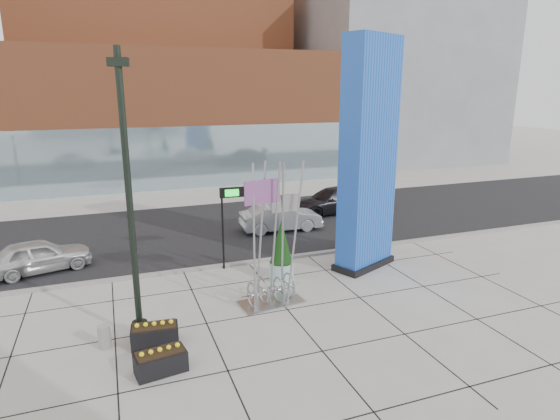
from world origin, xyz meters
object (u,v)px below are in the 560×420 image
object	(u,v)px
public_art_sculpture	(271,268)
overhead_street_sign	(236,199)
concrete_bollard	(104,337)
car_silver_mid	(281,218)
blue_pylon	(368,161)
car_white_west	(39,256)
lamp_post	(132,229)

from	to	relation	value
public_art_sculpture	overhead_street_sign	size ratio (longest dim) A/B	1.46
concrete_bollard	car_silver_mid	distance (m)	13.68
blue_pylon	overhead_street_sign	xyz separation A→B (m)	(-5.44, 1.90, -1.66)
public_art_sculpture	car_silver_mid	world-z (taller)	public_art_sculpture
public_art_sculpture	concrete_bollard	world-z (taller)	public_art_sculpture
blue_pylon	car_white_west	xyz separation A→B (m)	(-13.78, 4.33, -4.11)
blue_pylon	public_art_sculpture	bearing A→B (deg)	178.11
public_art_sculpture	overhead_street_sign	distance (m)	4.42
blue_pylon	lamp_post	xyz separation A→B (m)	(-10.06, -3.08, -1.15)
overhead_street_sign	lamp_post	bearing A→B (deg)	-129.92
car_white_west	car_silver_mid	size ratio (longest dim) A/B	0.93
lamp_post	concrete_bollard	distance (m)	3.51
concrete_bollard	car_white_west	bearing A→B (deg)	109.00
public_art_sculpture	car_silver_mid	bearing A→B (deg)	61.22
car_silver_mid	concrete_bollard	bearing A→B (deg)	138.57
car_white_west	car_silver_mid	world-z (taller)	car_silver_mid
public_art_sculpture	car_silver_mid	distance (m)	9.36
overhead_street_sign	car_silver_mid	bearing A→B (deg)	53.19
blue_pylon	car_white_west	bearing A→B (deg)	138.28
lamp_post	concrete_bollard	bearing A→B (deg)	-166.71
overhead_street_sign	car_silver_mid	xyz separation A→B (m)	(3.81, 4.58, -2.42)
overhead_street_sign	car_white_west	bearing A→B (deg)	166.74
concrete_bollard	overhead_street_sign	size ratio (longest dim) A/B	0.20
lamp_post	public_art_sculpture	world-z (taller)	lamp_post
blue_pylon	car_silver_mid	bearing A→B (deg)	79.75
public_art_sculpture	blue_pylon	bearing A→B (deg)	16.15
concrete_bollard	blue_pylon	bearing A→B (deg)	16.67
lamp_post	car_silver_mid	distance (m)	13.09
blue_pylon	concrete_bollard	bearing A→B (deg)	172.38
overhead_street_sign	blue_pylon	bearing A→B (deg)	-16.34
overhead_street_sign	car_silver_mid	size ratio (longest dim) A/B	0.80
concrete_bollard	overhead_street_sign	bearing A→B (deg)	42.55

